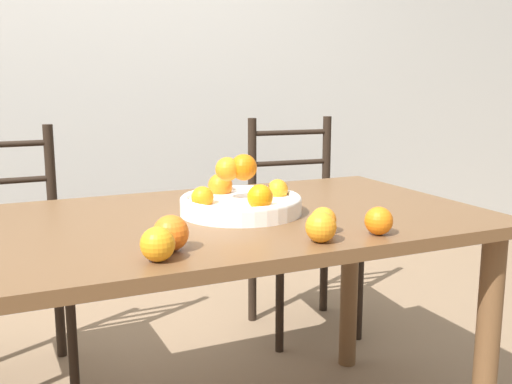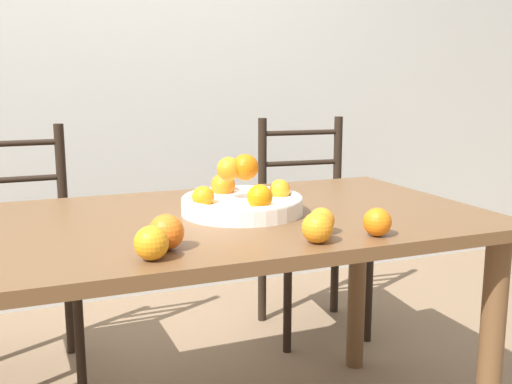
% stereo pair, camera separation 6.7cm
% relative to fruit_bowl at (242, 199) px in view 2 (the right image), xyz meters
% --- Properties ---
extents(wall_back, '(8.00, 0.06, 2.60)m').
position_rel_fruit_bowl_xyz_m(wall_back, '(-0.15, 1.51, 0.49)').
color(wall_back, beige).
rests_on(wall_back, ground_plane).
extents(dining_table, '(1.72, 0.89, 0.77)m').
position_rel_fruit_bowl_xyz_m(dining_table, '(-0.15, -0.01, -0.14)').
color(dining_table, brown).
rests_on(dining_table, ground_plane).
extents(fruit_bowl, '(0.36, 0.36, 0.17)m').
position_rel_fruit_bowl_xyz_m(fruit_bowl, '(0.00, 0.00, 0.00)').
color(fruit_bowl, white).
rests_on(fruit_bowl, dining_table).
extents(orange_loose_0, '(0.07, 0.07, 0.07)m').
position_rel_fruit_bowl_xyz_m(orange_loose_0, '(0.11, -0.29, -0.01)').
color(orange_loose_0, orange).
rests_on(orange_loose_0, dining_table).
extents(orange_loose_1, '(0.07, 0.07, 0.07)m').
position_rel_fruit_bowl_xyz_m(orange_loose_1, '(0.22, -0.37, -0.01)').
color(orange_loose_1, orange).
rests_on(orange_loose_1, dining_table).
extents(orange_loose_2, '(0.08, 0.08, 0.08)m').
position_rel_fruit_bowl_xyz_m(orange_loose_2, '(-0.34, -0.36, -0.00)').
color(orange_loose_2, orange).
rests_on(orange_loose_2, dining_table).
extents(orange_loose_3, '(0.08, 0.08, 0.08)m').
position_rel_fruit_bowl_xyz_m(orange_loose_3, '(0.05, -0.37, -0.00)').
color(orange_loose_3, orange).
rests_on(orange_loose_3, dining_table).
extents(orange_loose_4, '(0.08, 0.08, 0.08)m').
position_rel_fruit_bowl_xyz_m(orange_loose_4, '(-0.30, -0.29, 0.00)').
color(orange_loose_4, orange).
rests_on(orange_loose_4, dining_table).
extents(chair_left, '(0.43, 0.41, 0.98)m').
position_rel_fruit_bowl_xyz_m(chair_left, '(-0.62, 0.78, -0.33)').
color(chair_left, black).
rests_on(chair_left, ground_plane).
extents(chair_right, '(0.45, 0.44, 0.98)m').
position_rel_fruit_bowl_xyz_m(chair_right, '(0.63, 0.78, -0.33)').
color(chair_right, black).
rests_on(chair_right, ground_plane).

